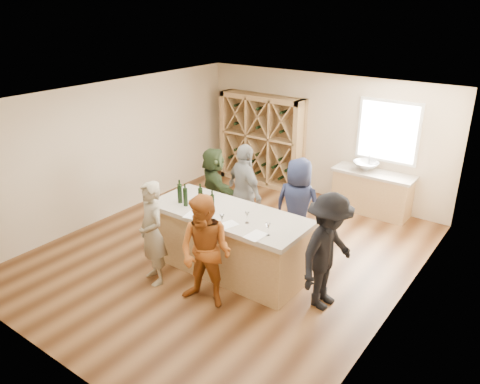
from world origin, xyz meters
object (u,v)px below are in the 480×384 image
Objects in this scene: wine_bottle_e at (212,203)px; person_near_right at (206,252)px; sink at (366,166)px; wine_bottle_a at (180,194)px; tasting_counter_base at (228,243)px; person_near_left at (152,233)px; wine_bottle_c at (200,197)px; person_server at (328,252)px; person_far_mid at (245,192)px; wine_bottle_b at (185,197)px; person_far_left at (214,186)px; person_far_right at (298,206)px; wine_bottle_d at (202,202)px; wine_rack at (261,140)px.

wine_bottle_e is 1.03m from person_near_right.
sink is 4.22m from wine_bottle_a.
person_near_left is (-0.76, -0.97, 0.36)m from tasting_counter_base.
wine_bottle_c is 2.31m from person_server.
person_far_mid reaches higher than tasting_counter_base.
person_far_left is (-0.64, 1.52, -0.44)m from wine_bottle_b.
person_far_left is at bearing 112.71° from wine_bottle_b.
person_far_right is 1.11× the size of person_far_left.
tasting_counter_base is 9.29× the size of wine_bottle_d.
person_near_right reaches higher than wine_bottle_c.
tasting_counter_base is at bearing 96.64° from person_server.
wine_bottle_c is 1.09× the size of wine_bottle_e.
wine_bottle_e reaches higher than sink.
wine_bottle_e reaches higher than tasting_counter_base.
person_far_mid reaches higher than person_far_right.
wine_bottle_c is 0.20× the size of person_far_left.
sink is at bearing 65.61° from wine_bottle_a.
tasting_counter_base is 8.30× the size of wine_bottle_c.
person_server reaches higher than person_far_left.
wine_bottle_e reaches higher than wine_bottle_d.
wine_rack is 2.70m from sink.
person_server is (3.61, -3.67, -0.20)m from wine_rack.
person_far_mid is (1.34, -2.57, -0.18)m from wine_rack.
tasting_counter_base is at bearing 8.20° from wine_bottle_c.
person_server is 1.66m from person_far_right.
wine_bottle_a is 0.19× the size of person_far_right.
wine_bottle_e is at bearing -67.18° from wine_rack.
person_far_left is at bearing 73.09° from person_server.
wine_bottle_e is at bearing 9.81° from wine_bottle_b.
wine_bottle_a is 1.44m from person_far_mid.
wine_bottle_d is 1.77m from person_far_right.
tasting_counter_base is at bearing 137.75° from person_far_mid.
person_near_left is at bearing 172.11° from person_near_right.
person_server is 1.02× the size of person_far_right.
wine_bottle_b is at bearing 101.16° from person_server.
wine_bottle_b is at bearing -112.14° from sink.
wine_bottle_a is at bearing 99.88° from person_server.
person_near_right is (2.16, -4.68, -0.23)m from wine_rack.
person_server is 1.13× the size of person_far_left.
wine_rack is at bearing 112.82° from wine_bottle_e.
person_server reaches higher than wine_bottle_a.
person_near_right is (0.83, -0.87, -0.36)m from wine_bottle_c.
person_near_left is 0.97× the size of person_far_right.
wine_rack is 6.65× the size of wine_bottle_a.
wine_bottle_c is 1.26m from person_near_right.
person_near_right is at bearing -32.59° from wine_bottle_a.
person_far_right reaches higher than person_far_left.
wine_rack reaches higher than tasting_counter_base.
person_server reaches higher than person_near_right.
wine_bottle_c is 0.31m from wine_bottle_e.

